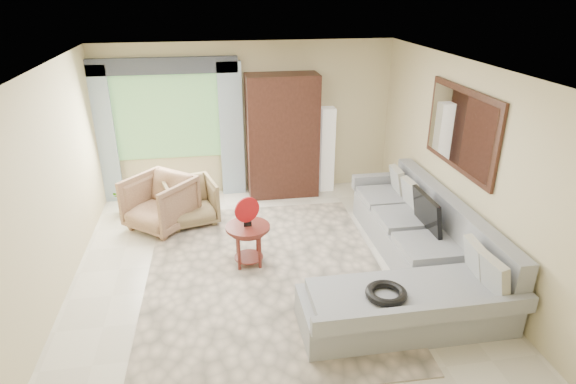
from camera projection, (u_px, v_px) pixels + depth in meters
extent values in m
plane|color=silver|center=(273.00, 280.00, 6.07)|extent=(6.00, 6.00, 0.00)
cube|color=beige|center=(266.00, 274.00, 6.18)|extent=(3.09, 4.07, 0.02)
cube|color=gray|center=(409.00, 235.00, 6.74)|extent=(0.90, 2.40, 0.40)
cube|color=gray|center=(406.00, 310.00, 5.19)|extent=(2.30, 0.80, 0.40)
cube|color=gray|center=(450.00, 217.00, 6.26)|extent=(0.20, 3.20, 0.50)
cube|color=gray|center=(380.00, 181.00, 7.78)|extent=(0.90, 0.16, 0.22)
cube|color=gray|center=(427.00, 314.00, 4.67)|extent=(2.30, 0.10, 0.18)
cube|color=black|center=(427.00, 212.00, 6.24)|extent=(0.14, 0.74, 0.48)
torus|color=black|center=(386.00, 293.00, 4.89)|extent=(0.43, 0.43, 0.09)
cylinder|color=#551C16|center=(248.00, 227.00, 6.19)|extent=(0.58, 0.58, 0.04)
cylinder|color=#551C16|center=(248.00, 247.00, 6.31)|extent=(0.38, 0.38, 0.52)
cylinder|color=#9F0F12|center=(247.00, 210.00, 6.10)|extent=(0.33, 0.15, 0.34)
imported|color=#9C7B55|center=(160.00, 203.00, 7.25)|extent=(1.23, 1.24, 0.81)
imported|color=olive|center=(191.00, 202.00, 7.42)|extent=(0.91, 0.92, 0.69)
imported|color=#999999|center=(129.00, 199.00, 7.77)|extent=(0.52, 0.48, 0.48)
cube|color=black|center=(282.00, 136.00, 8.19)|extent=(1.20, 0.55, 2.10)
cube|color=silver|center=(327.00, 150.00, 8.49)|extent=(0.24, 0.24, 1.50)
cube|color=#669E59|center=(167.00, 117.00, 7.99)|extent=(1.80, 0.04, 1.40)
cube|color=#9EB7CC|center=(103.00, 136.00, 7.85)|extent=(0.40, 0.08, 2.30)
cube|color=#9EB7CC|center=(232.00, 130.00, 8.17)|extent=(0.40, 0.08, 2.30)
cube|color=#1E232D|center=(162.00, 66.00, 7.59)|extent=(2.40, 0.12, 0.26)
cube|color=black|center=(461.00, 130.00, 6.06)|extent=(0.04, 1.70, 1.05)
cube|color=white|center=(459.00, 130.00, 6.06)|extent=(0.02, 1.54, 0.90)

